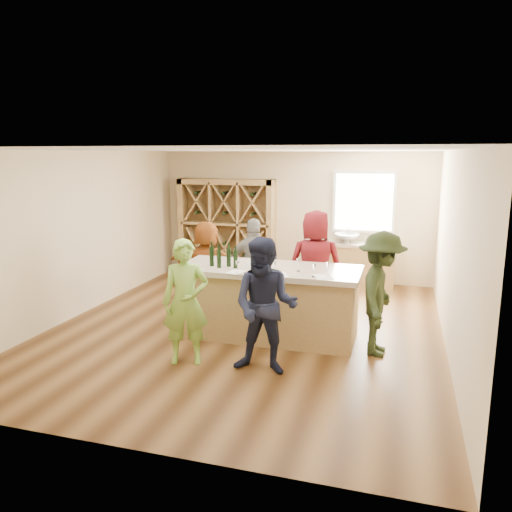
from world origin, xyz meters
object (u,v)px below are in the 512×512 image
(wine_bottle_e, at_px, (253,259))
(wine_bottle_b, at_px, (219,259))
(person_far_mid, at_px, (255,266))
(tasting_counter_base, at_px, (269,304))
(wine_bottle_d, at_px, (236,259))
(wine_bottle_a, at_px, (212,256))
(person_far_left, at_px, (207,265))
(wine_bottle_f, at_px, (267,262))
(person_near_left, at_px, (186,302))
(wine_rack, at_px, (227,228))
(person_far_right, at_px, (315,266))
(sink, at_px, (347,238))
(person_server, at_px, (381,294))
(person_near_right, at_px, (265,306))
(wine_bottle_c, at_px, (229,257))

(wine_bottle_e, bearing_deg, wine_bottle_b, -172.64)
(wine_bottle_e, height_order, person_far_mid, person_far_mid)
(tasting_counter_base, height_order, wine_bottle_d, wine_bottle_d)
(wine_bottle_a, distance_m, person_far_left, 1.41)
(wine_bottle_f, bearing_deg, wine_bottle_d, 168.94)
(wine_bottle_e, xyz_separation_m, person_near_left, (-0.60, -1.08, -0.40))
(wine_rack, distance_m, person_far_right, 3.53)
(sink, distance_m, wine_bottle_f, 3.79)
(person_server, bearing_deg, person_far_left, 70.66)
(person_far_mid, bearing_deg, wine_bottle_f, 105.07)
(sink, xyz_separation_m, person_near_right, (-0.48, -4.68, -0.14))
(wine_bottle_b, xyz_separation_m, person_near_left, (-0.09, -1.02, -0.38))
(person_far_right, bearing_deg, person_near_left, 48.41)
(sink, distance_m, wine_bottle_d, 3.83)
(person_far_mid, xyz_separation_m, wine_bottle_f, (0.58, -1.34, 0.40))
(wine_bottle_a, xyz_separation_m, wine_bottle_d, (0.39, -0.04, -0.01))
(tasting_counter_base, relative_size, person_server, 1.51)
(sink, xyz_separation_m, person_near_left, (-1.57, -4.68, -0.18))
(wine_rack, xyz_separation_m, sink, (2.70, -0.07, -0.09))
(person_near_right, bearing_deg, wine_bottle_e, 113.53)
(wine_rack, bearing_deg, person_far_left, -78.31)
(wine_bottle_a, distance_m, wine_bottle_c, 0.26)
(wine_bottle_a, bearing_deg, wine_bottle_c, 9.27)
(sink, relative_size, wine_bottle_a, 1.85)
(tasting_counter_base, xyz_separation_m, wine_bottle_d, (-0.46, -0.20, 0.71))
(sink, relative_size, person_near_right, 0.31)
(person_server, bearing_deg, person_near_right, 130.48)
(wine_bottle_a, height_order, wine_bottle_c, wine_bottle_a)
(person_near_right, bearing_deg, wine_bottle_d, 124.58)
(wine_bottle_c, distance_m, person_far_left, 1.50)
(person_near_right, bearing_deg, wine_bottle_f, 103.57)
(sink, height_order, wine_bottle_a, wine_bottle_a)
(wine_rack, distance_m, person_far_mid, 2.83)
(person_far_right, bearing_deg, wine_bottle_b, 33.50)
(wine_bottle_d, bearing_deg, person_server, -0.96)
(person_near_right, bearing_deg, person_server, 36.34)
(wine_bottle_c, xyz_separation_m, wine_bottle_e, (0.40, -0.06, 0.01))
(wine_rack, relative_size, wine_bottle_a, 7.50)
(wine_bottle_a, xyz_separation_m, wine_bottle_f, (0.90, -0.14, 0.00))
(wine_bottle_f, bearing_deg, person_far_right, 68.98)
(person_near_left, height_order, person_server, person_server)
(tasting_counter_base, bearing_deg, person_server, -8.16)
(sink, relative_size, tasting_counter_base, 0.21)
(wine_bottle_f, bearing_deg, person_near_left, -131.13)
(sink, xyz_separation_m, person_far_mid, (-1.31, -2.38, -0.18))
(person_far_right, height_order, person_far_left, person_far_right)
(wine_rack, xyz_separation_m, tasting_counter_base, (1.92, -3.49, -0.60))
(person_far_mid, height_order, wine_bottle_f, person_far_mid)
(person_near_left, distance_m, person_server, 2.65)
(tasting_counter_base, bearing_deg, wine_bottle_e, -137.46)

